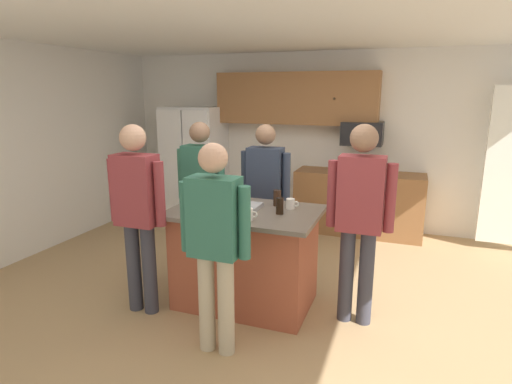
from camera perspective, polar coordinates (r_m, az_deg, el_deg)
The scene contains 21 objects.
floor at distance 4.28m, azimuth 0.91°, elevation -14.70°, with size 7.04×7.04×0.00m, color tan.
ceiling at distance 3.82m, azimuth 1.07°, elevation 22.20°, with size 7.04×7.04×0.00m, color white.
back_wall at distance 6.52m, azimuth 9.16°, elevation 6.94°, with size 6.40×0.10×2.60m, color white.
side_wall_left at distance 5.74m, azimuth -30.89°, elevation 4.34°, with size 0.10×5.60×2.60m, color white.
cabinet_run_upper at distance 6.38m, azimuth 5.41°, elevation 12.53°, with size 2.40×0.38×0.75m.
cabinet_run_lower at distance 6.28m, azimuth 13.68°, elevation -1.43°, with size 1.80×0.63×0.90m.
refrigerator at distance 6.86m, azimuth -8.31°, elevation 3.88°, with size 0.89×0.76×1.79m.
microwave_over_range at distance 6.13m, azimuth 14.22°, elevation 7.70°, with size 0.56×0.40×0.32m, color black.
kitchen_island at distance 4.07m, azimuth -1.47°, elevation -8.77°, with size 1.39×0.91×0.94m.
person_guest_by_door at distance 4.71m, azimuth -7.43°, elevation 0.68°, with size 0.57×0.22×1.71m.
person_guest_right at distance 3.68m, azimuth 13.90°, elevation -2.57°, with size 0.57×0.23×1.77m.
person_guest_left at distance 3.19m, azimuth -5.59°, elevation -6.03°, with size 0.57×0.22×1.66m.
person_host_foreground at distance 3.91m, azimuth -15.78°, elevation -1.94°, with size 0.57×0.23×1.75m.
person_elder_center at distance 4.67m, azimuth 1.26°, elevation 0.47°, with size 0.57×0.22×1.68m.
mug_blue_stoneware at distance 3.95m, azimuth 4.73°, elevation -1.61°, with size 0.12×0.08×0.10m.
mug_ceramic_white at distance 3.59m, azimuth -1.05°, elevation -3.05°, with size 0.13×0.09×0.11m.
glass_dark_ale at distance 4.15m, azimuth -6.82°, elevation -0.48°, with size 0.07×0.07×0.16m.
glass_stout_tall at distance 4.05m, azimuth 2.87°, elevation -0.81°, with size 0.07×0.07×0.15m.
tumbler_amber at distance 3.78m, azimuth 3.24°, elevation -1.90°, with size 0.07×0.07×0.15m.
glass_short_whisky at distance 3.73m, azimuth -4.18°, elevation -2.05°, with size 0.07×0.07×0.16m.
serving_tray at distance 3.97m, azimuth -2.70°, elevation -1.93°, with size 0.44×0.30×0.04m.
Camera 1 is at (1.24, -3.57, 2.02)m, focal length 29.50 mm.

